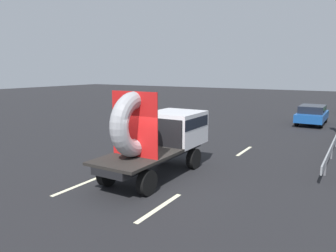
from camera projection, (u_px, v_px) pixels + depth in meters
name	position (u px, v px, depth m)	size (l,w,h in m)	color
ground_plane	(148.00, 184.00, 11.52)	(120.00, 120.00, 0.00)	black
flatbed_truck	(162.00, 133.00, 12.63)	(2.02, 5.44, 3.33)	black
distant_sedan	(312.00, 114.00, 24.12)	(1.88, 4.39, 1.43)	black
guardrail	(334.00, 142.00, 15.95)	(0.10, 11.13, 0.71)	gray
lane_dash_left_near	(80.00, 185.00, 11.46)	(2.46, 0.16, 0.01)	beige
lane_dash_left_far	(186.00, 142.00, 18.28)	(2.58, 0.16, 0.01)	beige
lane_dash_right_near	(160.00, 207.00, 9.59)	(2.39, 0.16, 0.01)	beige
lane_dash_right_far	(244.00, 151.00, 16.25)	(2.13, 0.16, 0.01)	beige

